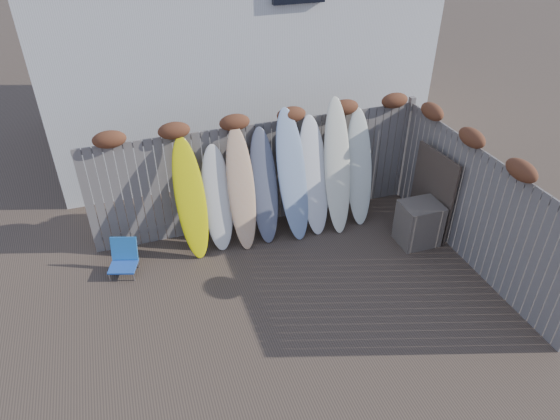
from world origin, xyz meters
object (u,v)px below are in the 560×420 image
object	(u,v)px
surfboard_0	(191,199)
beach_chair	(124,258)
lattice_panel	(432,193)
wooden_crate	(419,223)

from	to	relation	value
surfboard_0	beach_chair	bearing A→B (deg)	-173.08
lattice_panel	surfboard_0	size ratio (longest dim) A/B	0.75
beach_chair	surfboard_0	xyz separation A→B (m)	(1.23, 0.22, 0.75)
beach_chair	wooden_crate	world-z (taller)	wooden_crate
wooden_crate	lattice_panel	bearing A→B (deg)	35.66
wooden_crate	lattice_panel	distance (m)	0.60
beach_chair	surfboard_0	size ratio (longest dim) A/B	0.27
wooden_crate	lattice_panel	size ratio (longest dim) A/B	0.50
beach_chair	wooden_crate	distance (m)	5.09
lattice_panel	beach_chair	bearing A→B (deg)	168.87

